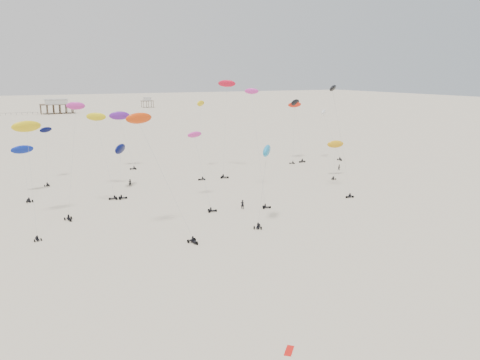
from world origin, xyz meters
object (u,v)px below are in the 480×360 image
rig_9 (294,113)px  pavilion_main (57,107)px  pavilion_small (147,103)px  rig_4 (226,103)px  rig_0 (328,125)px  spectator_0 (242,209)px

rig_9 → pavilion_main: bearing=26.7°
pavilion_small → rig_4: size_ratio=0.35×
rig_0 → rig_4: bearing=14.0°
pavilion_main → rig_9: bearing=-76.8°
pavilion_main → rig_0: size_ratio=1.34×
rig_4 → spectator_0: (-12.71, -35.85, -18.74)m
rig_9 → pavilion_small: bearing=9.0°
rig_0 → pavilion_small: bearing=-82.7°
pavilion_small → rig_4: bearing=-100.1°
pavilion_small → rig_9: size_ratio=0.49×
pavilion_main → rig_0: bearing=-74.4°
rig_4 → spectator_0: 42.40m
pavilion_main → rig_9: size_ratio=1.13×
rig_9 → rig_0: bearing=-92.2°
rig_4 → spectator_0: rig_4 is taller
pavilion_small → rig_4: (-44.92, -252.36, 15.25)m
pavilion_main → spectator_0: size_ratio=9.34×
pavilion_main → rig_0: (61.31, -219.33, 6.67)m
rig_4 → rig_0: bearing=128.8°
pavilion_main → spectator_0: pavilion_main is taller
pavilion_main → rig_9: rig_9 is taller
rig_0 → rig_4: size_ratio=0.60×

